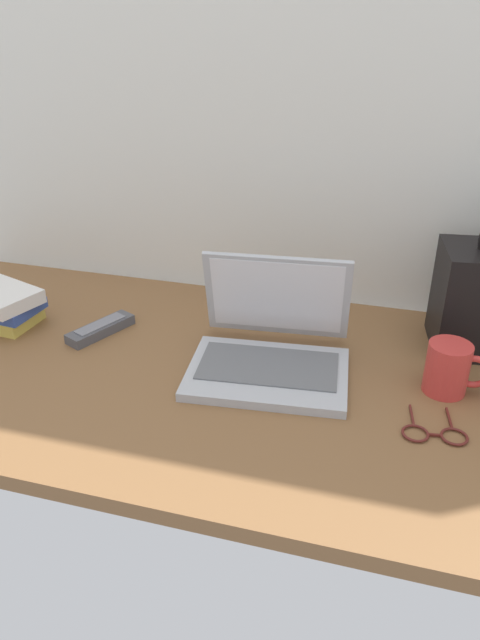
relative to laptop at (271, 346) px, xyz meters
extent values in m
cube|color=brown|center=(-0.11, -0.04, -0.06)|extent=(1.60, 0.76, 0.03)
cube|color=#B2B5BA|center=(0.00, -0.05, -0.04)|extent=(0.33, 0.25, 0.02)
cube|color=slate|center=(0.00, -0.03, -0.03)|extent=(0.28, 0.17, 0.00)
cube|color=#B2B5BA|center=(-0.01, 0.09, 0.07)|extent=(0.30, 0.09, 0.20)
cube|color=white|center=(-0.01, 0.08, 0.07)|extent=(0.27, 0.08, 0.17)
cylinder|color=red|center=(0.34, 0.00, 0.00)|extent=(0.08, 0.08, 0.10)
torus|color=red|center=(0.38, 0.00, 0.00)|extent=(0.07, 0.01, 0.07)
cube|color=#4C4C51|center=(-0.39, 0.03, -0.03)|extent=(0.11, 0.16, 0.02)
cube|color=slate|center=(-0.39, 0.03, -0.02)|extent=(0.08, 0.12, 0.00)
torus|color=#591E19|center=(0.29, -0.15, -0.04)|extent=(0.05, 0.05, 0.01)
torus|color=#591E19|center=(0.35, -0.14, -0.04)|extent=(0.05, 0.05, 0.01)
cube|color=#591E19|center=(0.32, -0.14, -0.04)|extent=(0.02, 0.01, 0.00)
cube|color=#591E19|center=(0.28, -0.10, -0.04)|extent=(0.01, 0.06, 0.00)
cube|color=#591E19|center=(0.34, -0.09, -0.04)|extent=(0.01, 0.06, 0.00)
cube|color=#D8BF4C|center=(-0.64, 0.01, -0.03)|extent=(0.18, 0.12, 0.03)
camera|label=1|loc=(0.22, -1.00, 0.60)|focal=33.28mm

